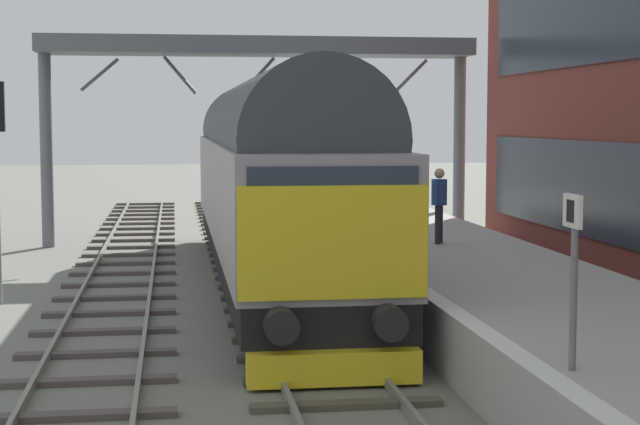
# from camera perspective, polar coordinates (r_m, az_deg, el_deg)

# --- Properties ---
(ground_plane) EXTENTS (140.00, 140.00, 0.00)m
(ground_plane) POSITION_cam_1_polar(r_m,az_deg,el_deg) (16.75, -0.48, -7.62)
(ground_plane) COLOR slate
(ground_plane) RESTS_ON ground
(track_main) EXTENTS (2.50, 60.00, 0.15)m
(track_main) POSITION_cam_1_polar(r_m,az_deg,el_deg) (16.74, -0.48, -7.43)
(track_main) COLOR gray
(track_main) RESTS_ON ground
(track_adjacent_west) EXTENTS (2.50, 60.00, 0.15)m
(track_adjacent_west) POSITION_cam_1_polar(r_m,az_deg,el_deg) (16.64, -12.29, -7.62)
(track_adjacent_west) COLOR slate
(track_adjacent_west) RESTS_ON ground
(station_platform) EXTENTS (4.00, 44.00, 1.01)m
(station_platform) POSITION_cam_1_polar(r_m,az_deg,el_deg) (17.48, 11.35, -5.50)
(station_platform) COLOR #A6A6A2
(station_platform) RESTS_ON ground
(diesel_locomotive) EXTENTS (2.74, 18.30, 4.68)m
(diesel_locomotive) POSITION_cam_1_polar(r_m,az_deg,el_deg) (22.96, -2.68, 2.10)
(diesel_locomotive) COLOR black
(diesel_locomotive) RESTS_ON ground
(platform_number_sign) EXTENTS (0.10, 0.44, 1.90)m
(platform_number_sign) POSITION_cam_1_polar(r_m,az_deg,el_deg) (11.38, 13.85, -2.22)
(platform_number_sign) COLOR slate
(platform_number_sign) RESTS_ON station_platform
(waiting_passenger) EXTENTS (0.46, 0.46, 1.64)m
(waiting_passenger) POSITION_cam_1_polar(r_m,az_deg,el_deg) (22.58, 6.61, 0.78)
(waiting_passenger) COLOR #24262F
(waiting_passenger) RESTS_ON station_platform
(overhead_footbridge) EXTENTS (12.71, 2.00, 6.10)m
(overhead_footbridge) POSITION_cam_1_polar(r_m,az_deg,el_deg) (30.77, -3.44, 8.57)
(overhead_footbridge) COLOR slate
(overhead_footbridge) RESTS_ON ground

